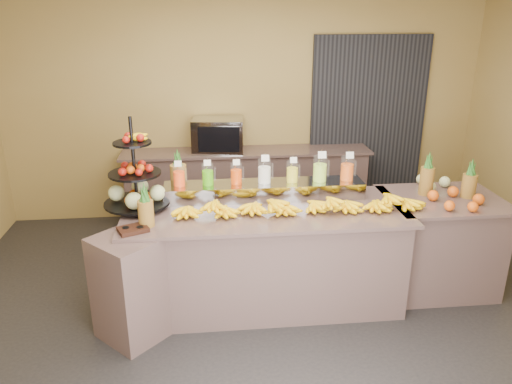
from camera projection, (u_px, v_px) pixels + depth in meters
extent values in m
plane|color=black|center=(269.00, 318.00, 4.45)|extent=(6.00, 6.00, 0.00)
cube|color=olive|center=(245.00, 109.00, 6.31)|extent=(6.00, 0.02, 2.80)
cube|color=black|center=(367.00, 123.00, 6.49)|extent=(1.50, 0.06, 2.20)
cube|color=#8B6865|center=(265.00, 258.00, 4.58)|extent=(2.40, 0.90, 0.90)
cube|color=#8B6865|center=(265.00, 211.00, 4.42)|extent=(2.50, 1.00, 0.03)
cube|color=#8B6865|center=(132.00, 287.00, 4.09)|extent=(0.71, 0.71, 0.90)
cube|color=#8B6865|center=(438.00, 244.00, 4.83)|extent=(1.00, 0.80, 0.90)
cube|color=#8B6865|center=(444.00, 200.00, 4.67)|extent=(1.08, 0.88, 0.03)
cube|color=#8B6865|center=(247.00, 186.00, 6.40)|extent=(3.00, 0.50, 0.90)
cube|color=#8B6865|center=(247.00, 151.00, 6.23)|extent=(3.10, 0.55, 0.03)
cube|color=gray|center=(264.00, 190.00, 4.65)|extent=(1.85, 0.30, 0.15)
cylinder|color=silver|center=(179.00, 175.00, 4.51)|extent=(0.11, 0.11, 0.20)
cylinder|color=#F9400B|center=(179.00, 179.00, 4.52)|extent=(0.10, 0.10, 0.13)
cylinder|color=gray|center=(177.00, 170.00, 4.50)|extent=(0.01, 0.01, 0.23)
cube|color=white|center=(178.00, 164.00, 4.42)|extent=(0.06, 0.02, 0.05)
cylinder|color=silver|center=(208.00, 174.00, 4.54)|extent=(0.11, 0.11, 0.20)
cylinder|color=#399F03|center=(208.00, 178.00, 4.55)|extent=(0.10, 0.10, 0.13)
cylinder|color=gray|center=(206.00, 169.00, 4.53)|extent=(0.01, 0.01, 0.23)
cube|color=white|center=(207.00, 163.00, 4.45)|extent=(0.06, 0.02, 0.05)
cylinder|color=silver|center=(236.00, 174.00, 4.56)|extent=(0.11, 0.11, 0.19)
cylinder|color=#DE3D00|center=(236.00, 177.00, 4.57)|extent=(0.10, 0.10, 0.13)
cylinder|color=gray|center=(235.00, 169.00, 4.55)|extent=(0.01, 0.01, 0.23)
cube|color=white|center=(236.00, 162.00, 4.47)|extent=(0.06, 0.02, 0.05)
cylinder|color=silver|center=(264.00, 171.00, 4.58)|extent=(0.12, 0.12, 0.22)
cylinder|color=silver|center=(264.00, 175.00, 4.59)|extent=(0.11, 0.11, 0.15)
cylinder|color=gray|center=(263.00, 166.00, 4.57)|extent=(0.01, 0.01, 0.26)
cube|color=white|center=(265.00, 158.00, 4.48)|extent=(0.07, 0.02, 0.06)
cylinder|color=silver|center=(292.00, 172.00, 4.61)|extent=(0.11, 0.11, 0.20)
cylinder|color=gold|center=(292.00, 175.00, 4.62)|extent=(0.10, 0.10, 0.14)
cylinder|color=gray|center=(291.00, 167.00, 4.60)|extent=(0.01, 0.01, 0.24)
cube|color=white|center=(294.00, 160.00, 4.52)|extent=(0.06, 0.02, 0.05)
cylinder|color=silver|center=(320.00, 169.00, 4.63)|extent=(0.13, 0.13, 0.24)
cylinder|color=#A8DC41|center=(320.00, 173.00, 4.64)|extent=(0.12, 0.12, 0.16)
cylinder|color=gray|center=(318.00, 163.00, 4.62)|extent=(0.01, 0.01, 0.28)
cube|color=white|center=(322.00, 155.00, 4.52)|extent=(0.08, 0.02, 0.06)
cylinder|color=silver|center=(347.00, 168.00, 4.66)|extent=(0.12, 0.12, 0.23)
cylinder|color=#D44F10|center=(347.00, 172.00, 4.67)|extent=(0.12, 0.12, 0.16)
cylinder|color=gray|center=(346.00, 163.00, 4.65)|extent=(0.01, 0.01, 0.27)
cube|color=white|center=(350.00, 155.00, 4.55)|extent=(0.07, 0.02, 0.06)
ellipsoid|color=#F3B70C|center=(188.00, 210.00, 4.26)|extent=(0.26, 0.20, 0.11)
ellipsoid|color=#F3B70C|center=(221.00, 208.00, 4.28)|extent=(0.26, 0.20, 0.11)
ellipsoid|color=#F3B70C|center=(252.00, 207.00, 4.31)|extent=(0.26, 0.20, 0.11)
ellipsoid|color=#F3B70C|center=(284.00, 206.00, 4.34)|extent=(0.26, 0.20, 0.11)
ellipsoid|color=#F3B70C|center=(315.00, 205.00, 4.36)|extent=(0.26, 0.20, 0.11)
ellipsoid|color=#F3B70C|center=(345.00, 203.00, 4.39)|extent=(0.26, 0.20, 0.11)
ellipsoid|color=#F3B70C|center=(376.00, 202.00, 4.42)|extent=(0.26, 0.20, 0.11)
ellipsoid|color=#F3B70C|center=(406.00, 201.00, 4.44)|extent=(0.26, 0.20, 0.11)
ellipsoid|color=#F3B70C|center=(211.00, 200.00, 4.25)|extent=(0.22, 0.18, 0.10)
ellipsoid|color=#F3B70C|center=(270.00, 198.00, 4.30)|extent=(0.22, 0.18, 0.10)
ellipsoid|color=#F3B70C|center=(329.00, 196.00, 4.35)|extent=(0.22, 0.18, 0.10)
ellipsoid|color=#F3B70C|center=(386.00, 194.00, 4.40)|extent=(0.22, 0.18, 0.10)
cylinder|color=black|center=(134.00, 163.00, 4.31)|extent=(0.04, 0.04, 0.82)
cylinder|color=black|center=(137.00, 203.00, 4.44)|extent=(0.74, 0.74, 0.02)
cylinder|color=black|center=(135.00, 173.00, 4.34)|extent=(0.58, 0.58, 0.02)
cylinder|color=black|center=(132.00, 143.00, 4.25)|extent=(0.42, 0.42, 0.02)
sphere|color=beige|center=(157.00, 193.00, 4.42)|extent=(0.15, 0.15, 0.15)
sphere|color=maroon|center=(149.00, 168.00, 4.34)|extent=(0.07, 0.07, 0.07)
sphere|color=#D75B13|center=(126.00, 198.00, 4.41)|extent=(0.08, 0.08, 0.08)
cube|color=black|center=(133.00, 229.00, 3.97)|extent=(0.27, 0.25, 0.03)
cylinder|color=brown|center=(146.00, 213.00, 4.04)|extent=(0.13, 0.13, 0.22)
cone|color=#1A4D19|center=(144.00, 192.00, 3.97)|extent=(0.06, 0.06, 0.16)
cylinder|color=brown|center=(179.00, 179.00, 4.73)|extent=(0.15, 0.15, 0.29)
cone|color=#1A4D19|center=(177.00, 157.00, 4.66)|extent=(0.08, 0.08, 0.16)
cylinder|color=brown|center=(427.00, 181.00, 4.72)|extent=(0.14, 0.14, 0.27)
cylinder|color=brown|center=(469.00, 186.00, 4.66)|extent=(0.13, 0.13, 0.22)
ellipsoid|color=#D75B13|center=(456.00, 199.00, 4.50)|extent=(0.40, 0.27, 0.10)
cube|color=gray|center=(218.00, 135.00, 6.12)|extent=(0.66, 0.49, 0.41)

